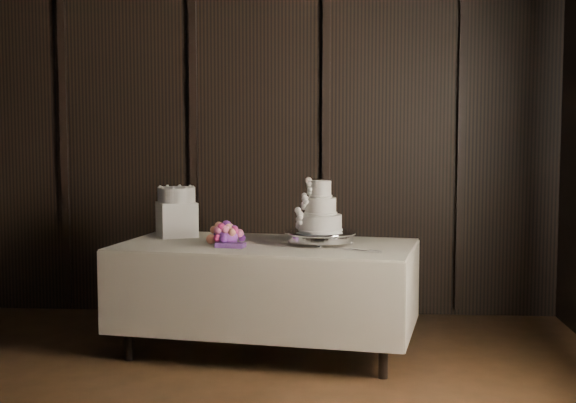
% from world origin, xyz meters
% --- Properties ---
extents(room, '(6.08, 7.08, 3.08)m').
position_xyz_m(room, '(0.00, 0.00, 1.50)').
color(room, black).
rests_on(room, ground).
extents(display_table, '(2.14, 1.36, 0.76)m').
position_xyz_m(display_table, '(0.72, 2.25, 0.42)').
color(display_table, silver).
rests_on(display_table, ground).
extents(cake_stand, '(0.56, 0.56, 0.09)m').
position_xyz_m(cake_stand, '(1.09, 2.23, 0.81)').
color(cake_stand, silver).
rests_on(cake_stand, display_table).
extents(wedding_cake, '(0.33, 0.29, 0.34)m').
position_xyz_m(wedding_cake, '(1.06, 2.21, 0.99)').
color(wedding_cake, white).
rests_on(wedding_cake, cake_stand).
extents(bouquet, '(0.36, 0.45, 0.19)m').
position_xyz_m(bouquet, '(0.45, 2.19, 0.83)').
color(bouquet, pink).
rests_on(bouquet, display_table).
extents(box_pedestal, '(0.34, 0.34, 0.25)m').
position_xyz_m(box_pedestal, '(0.04, 2.58, 0.89)').
color(box_pedestal, white).
rests_on(box_pedestal, display_table).
extents(small_cake, '(0.34, 0.34, 0.11)m').
position_xyz_m(small_cake, '(0.04, 2.58, 1.06)').
color(small_cake, white).
rests_on(small_cake, box_pedestal).
extents(cake_knife, '(0.32, 0.23, 0.01)m').
position_xyz_m(cake_knife, '(1.29, 1.98, 0.77)').
color(cake_knife, silver).
rests_on(cake_knife, display_table).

